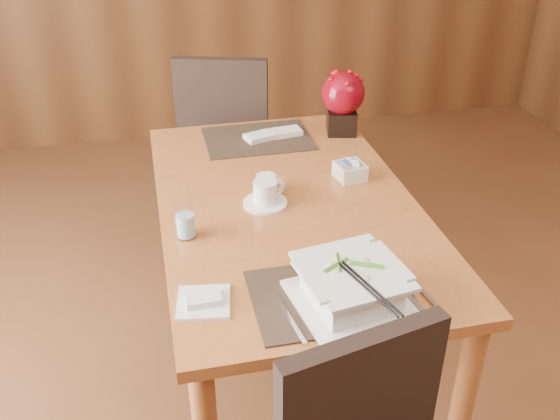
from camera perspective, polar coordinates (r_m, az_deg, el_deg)
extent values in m
cube|color=#A8602E|center=(2.22, 0.65, 0.35)|extent=(0.90, 1.50, 0.04)
cylinder|color=#A8602E|center=(2.97, -9.83, -0.17)|extent=(0.07, 0.07, 0.71)
cylinder|color=#A8602E|center=(2.08, 16.25, -17.02)|extent=(0.07, 0.07, 0.71)
cylinder|color=#A8602E|center=(3.08, 4.75, 1.46)|extent=(0.07, 0.07, 0.71)
cube|color=black|center=(1.77, 4.75, -7.81)|extent=(0.45, 0.33, 0.01)
cube|color=black|center=(2.69, -2.04, 6.55)|extent=(0.45, 0.33, 0.01)
cube|color=white|center=(1.75, 6.43, -8.41)|extent=(0.34, 0.34, 0.01)
cube|color=white|center=(1.71, 6.54, -6.92)|extent=(0.24, 0.24, 0.10)
cylinder|color=#C6C36A|center=(1.71, 6.54, -6.85)|extent=(0.20, 0.20, 0.08)
cylinder|color=white|center=(2.19, -1.36, 0.64)|extent=(0.16, 0.16, 0.01)
cylinder|color=white|center=(2.17, -1.38, 1.66)|extent=(0.10, 0.10, 0.08)
cylinder|color=black|center=(2.16, -1.39, 2.45)|extent=(0.08, 0.08, 0.01)
cylinder|color=silver|center=(2.00, -8.70, -0.59)|extent=(0.07, 0.07, 0.15)
cube|color=white|center=(2.37, 6.42, 3.55)|extent=(0.12, 0.12, 0.06)
cube|color=black|center=(2.75, 5.64, 8.06)|extent=(0.15, 0.15, 0.10)
sphere|color=maroon|center=(2.71, 5.78, 10.57)|extent=(0.19, 0.19, 0.19)
cube|color=white|center=(1.76, -7.00, -8.36)|extent=(0.17, 0.17, 0.01)
cube|color=black|center=(1.54, 7.24, -18.11)|extent=(0.42, 0.14, 0.48)
cube|color=black|center=(3.33, -4.56, 5.92)|extent=(0.58, 0.58, 0.06)
cube|color=black|center=(3.03, -5.35, 9.09)|extent=(0.44, 0.18, 0.50)
cylinder|color=black|center=(3.59, -0.93, 3.55)|extent=(0.04, 0.04, 0.43)
cylinder|color=black|center=(3.26, -1.53, 0.48)|extent=(0.04, 0.04, 0.43)
cylinder|color=black|center=(3.64, -6.95, 3.73)|extent=(0.04, 0.04, 0.43)
cylinder|color=black|center=(3.31, -8.13, 0.73)|extent=(0.04, 0.04, 0.43)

